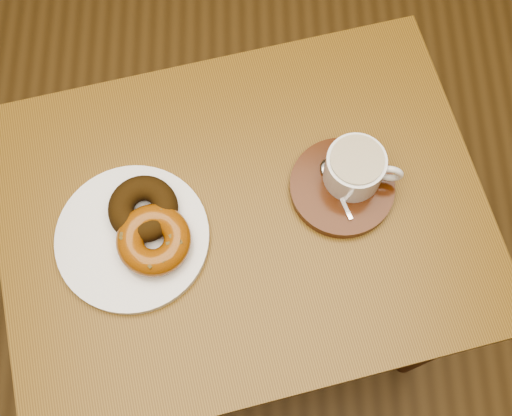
{
  "coord_description": "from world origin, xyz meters",
  "views": [
    {
      "loc": [
        0.17,
        -0.58,
        1.58
      ],
      "look_at": [
        0.18,
        -0.26,
        0.7
      ],
      "focal_mm": 45.0,
      "sensor_mm": 36.0,
      "label": 1
    }
  ],
  "objects_px": {
    "saucer": "(342,187)",
    "coffee_cup": "(356,168)",
    "donut_plate": "(133,238)",
    "cafe_table": "(244,235)"
  },
  "relations": [
    {
      "from": "cafe_table",
      "to": "coffee_cup",
      "type": "height_order",
      "value": "coffee_cup"
    },
    {
      "from": "cafe_table",
      "to": "coffee_cup",
      "type": "xyz_separation_m",
      "value": [
        0.17,
        0.05,
        0.16
      ]
    },
    {
      "from": "saucer",
      "to": "coffee_cup",
      "type": "xyz_separation_m",
      "value": [
        0.02,
        0.01,
        0.04
      ]
    },
    {
      "from": "cafe_table",
      "to": "saucer",
      "type": "relative_size",
      "value": 5.28
    },
    {
      "from": "saucer",
      "to": "cafe_table",
      "type": "bearing_deg",
      "value": -166.99
    },
    {
      "from": "donut_plate",
      "to": "saucer",
      "type": "xyz_separation_m",
      "value": [
        0.31,
        0.07,
        0.0
      ]
    },
    {
      "from": "donut_plate",
      "to": "saucer",
      "type": "bearing_deg",
      "value": 13.04
    },
    {
      "from": "coffee_cup",
      "to": "saucer",
      "type": "bearing_deg",
      "value": -126.21
    },
    {
      "from": "saucer",
      "to": "donut_plate",
      "type": "bearing_deg",
      "value": -166.96
    },
    {
      "from": "cafe_table",
      "to": "donut_plate",
      "type": "relative_size",
      "value": 3.68
    }
  ]
}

